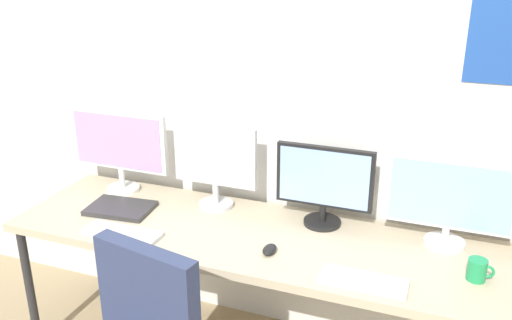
{
  "coord_description": "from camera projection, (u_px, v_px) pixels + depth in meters",
  "views": [
    {
      "loc": [
        0.82,
        -1.51,
        1.97
      ],
      "look_at": [
        0.0,
        0.65,
        1.09
      ],
      "focal_mm": 38.37,
      "sensor_mm": 36.0,
      "label": 1
    }
  ],
  "objects": [
    {
      "name": "monitor_far_right",
      "position": [
        450.0,
        199.0,
        2.38
      ],
      "size": [
        0.56,
        0.18,
        0.41
      ],
      "color": "silver",
      "rests_on": "desk"
    },
    {
      "name": "laptop_closed",
      "position": [
        121.0,
        208.0,
        2.78
      ],
      "size": [
        0.34,
        0.25,
        0.02
      ],
      "primitive_type": "cube",
      "rotation": [
        0.0,
        0.0,
        0.09
      ],
      "color": "#2D2D2D",
      "rests_on": "desk"
    },
    {
      "name": "monitor_center_right",
      "position": [
        324.0,
        183.0,
        2.57
      ],
      "size": [
        0.46,
        0.18,
        0.39
      ],
      "color": "black",
      "rests_on": "desk"
    },
    {
      "name": "computer_mouse",
      "position": [
        269.0,
        250.0,
        2.39
      ],
      "size": [
        0.06,
        0.1,
        0.03
      ],
      "primitive_type": "ellipsoid",
      "color": "black",
      "rests_on": "desk"
    },
    {
      "name": "monitor_far_left",
      "position": [
        119.0,
        146.0,
        2.93
      ],
      "size": [
        0.57,
        0.18,
        0.45
      ],
      "color": "silver",
      "rests_on": "desk"
    },
    {
      "name": "keyboard_left",
      "position": [
        122.0,
        233.0,
        2.54
      ],
      "size": [
        0.38,
        0.13,
        0.02
      ],
      "primitive_type": "cube",
      "color": "silver",
      "rests_on": "desk"
    },
    {
      "name": "keyboard_right",
      "position": [
        363.0,
        281.0,
        2.17
      ],
      "size": [
        0.35,
        0.13,
        0.02
      ],
      "primitive_type": "cube",
      "color": "silver",
      "rests_on": "desk"
    },
    {
      "name": "monitor_center_left",
      "position": [
        215.0,
        162.0,
        2.75
      ],
      "size": [
        0.44,
        0.18,
        0.43
      ],
      "color": "silver",
      "rests_on": "desk"
    },
    {
      "name": "wall_back",
      "position": [
        282.0,
        96.0,
        2.72
      ],
      "size": [
        4.73,
        0.11,
        2.6
      ],
      "color": "silver",
      "rests_on": "ground_plane"
    },
    {
      "name": "desk",
      "position": [
        252.0,
        243.0,
        2.57
      ],
      "size": [
        2.33,
        0.68,
        0.74
      ],
      "color": "tan",
      "rests_on": "ground_plane"
    },
    {
      "name": "coffee_mug",
      "position": [
        478.0,
        270.0,
        2.18
      ],
      "size": [
        0.11,
        0.08,
        0.09
      ],
      "color": "#1E8C4C",
      "rests_on": "desk"
    }
  ]
}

